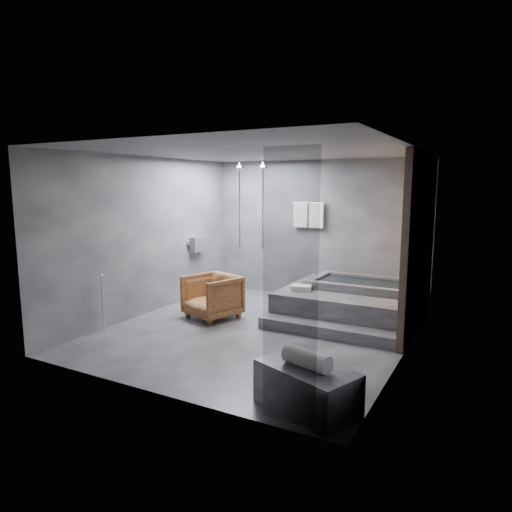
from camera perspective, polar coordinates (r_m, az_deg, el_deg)
The scene contains 7 objects.
room at distance 7.09m, azimuth 4.04°, elevation 4.22°, with size 5.00×5.04×2.82m.
tub_deck at distance 8.23m, azimuth 11.63°, elevation -5.76°, with size 2.20×2.00×0.50m, color #353538.
tub_step at distance 7.19m, azimuth 8.79°, elevation -9.16°, with size 2.20×0.36×0.18m, color #353538.
concrete_bench at distance 4.92m, azimuth 6.37°, elevation -16.10°, with size 1.04×0.57×0.47m, color #38383B.
driftwood_chair at distance 8.02m, azimuth -5.49°, elevation -5.06°, with size 0.81×0.83×0.76m, color #4C2813.
rolled_towel at distance 4.77m, azimuth 6.37°, elevation -12.66°, with size 0.19×0.19×0.53m, color white.
deck_towel at distance 7.93m, azimuth 5.69°, elevation -3.99°, with size 0.34×0.25×0.09m, color white.
Camera 1 is at (3.33, -6.18, 2.31)m, focal length 32.00 mm.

